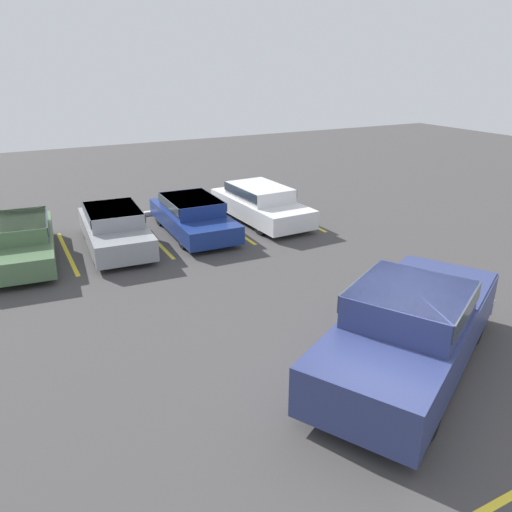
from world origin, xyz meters
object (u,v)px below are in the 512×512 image
at_px(pickup_truck, 412,325).
at_px(parked_sedan_d, 260,202).
at_px(parked_sedan_b, 114,227).
at_px(parked_sedan_c, 193,214).
at_px(parked_sedan_a, 19,239).
at_px(wheel_stop_curb, 132,215).

height_order(pickup_truck, parked_sedan_d, pickup_truck).
bearing_deg(pickup_truck, parked_sedan_b, 81.46).
xyz_separation_m(parked_sedan_c, parked_sedan_d, (2.65, 0.14, 0.05)).
bearing_deg(parked_sedan_d, pickup_truck, -13.50).
distance_m(pickup_truck, parked_sedan_a, 11.12).
relative_size(parked_sedan_b, wheel_stop_curb, 2.29).
height_order(pickup_truck, parked_sedan_a, pickup_truck).
distance_m(parked_sedan_b, parked_sedan_c, 2.64).
bearing_deg(parked_sedan_a, parked_sedan_b, 91.75).
bearing_deg(pickup_truck, parked_sedan_d, 49.84).
distance_m(parked_sedan_a, wheel_stop_curb, 4.82).
relative_size(parked_sedan_a, parked_sedan_c, 1.06).
bearing_deg(wheel_stop_curb, parked_sedan_a, -145.06).
bearing_deg(parked_sedan_d, parked_sedan_b, -88.54).
bearing_deg(parked_sedan_c, parked_sedan_d, 94.70).
xyz_separation_m(parked_sedan_a, parked_sedan_b, (2.69, -0.16, -0.00)).
relative_size(parked_sedan_b, parked_sedan_c, 0.97).
xyz_separation_m(parked_sedan_b, wheel_stop_curb, (1.23, 2.90, -0.58)).
distance_m(pickup_truck, wheel_stop_curb, 12.26).
bearing_deg(parked_sedan_a, parked_sedan_c, 95.69).
relative_size(parked_sedan_c, parked_sedan_d, 0.97).
xyz_separation_m(parked_sedan_d, wheel_stop_curb, (-4.05, 2.55, -0.61)).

